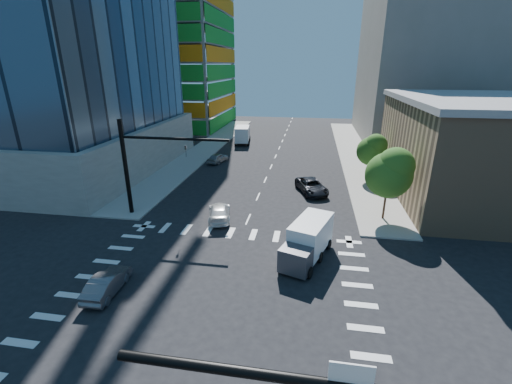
# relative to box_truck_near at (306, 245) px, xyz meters

# --- Properties ---
(ground) EXTENTS (160.00, 160.00, 0.00)m
(ground) POSITION_rel_box_truck_near_xyz_m (-5.53, -5.65, -1.27)
(ground) COLOR black
(ground) RESTS_ON ground
(road_markings) EXTENTS (20.00, 20.00, 0.01)m
(road_markings) POSITION_rel_box_truck_near_xyz_m (-5.53, -5.65, -1.27)
(road_markings) COLOR silver
(road_markings) RESTS_ON ground
(sidewalk_ne) EXTENTS (5.00, 60.00, 0.15)m
(sidewalk_ne) POSITION_rel_box_truck_near_xyz_m (6.97, 34.35, -1.20)
(sidewalk_ne) COLOR gray
(sidewalk_ne) RESTS_ON ground
(sidewalk_nw) EXTENTS (5.00, 60.00, 0.15)m
(sidewalk_nw) POSITION_rel_box_truck_near_xyz_m (-18.03, 34.35, -1.20)
(sidewalk_nw) COLOR gray
(sidewalk_nw) RESTS_ON ground
(construction_building) EXTENTS (25.16, 34.50, 70.60)m
(construction_building) POSITION_rel_box_truck_near_xyz_m (-32.95, 56.28, 23.34)
(construction_building) COLOR gray
(construction_building) RESTS_ON ground
(commercial_building) EXTENTS (20.50, 22.50, 10.60)m
(commercial_building) POSITION_rel_box_truck_near_xyz_m (19.47, 16.35, 4.04)
(commercial_building) COLOR #8B6E50
(commercial_building) RESTS_ON ground
(bg_building_ne) EXTENTS (24.00, 30.00, 28.00)m
(bg_building_ne) POSITION_rel_box_truck_near_xyz_m (21.47, 49.35, 12.73)
(bg_building_ne) COLOR #68645D
(bg_building_ne) RESTS_ON ground
(signal_mast_nw) EXTENTS (10.20, 0.40, 9.00)m
(signal_mast_nw) POSITION_rel_box_truck_near_xyz_m (-15.53, 5.85, 4.22)
(signal_mast_nw) COLOR black
(signal_mast_nw) RESTS_ON sidewalk_nw
(tree_south) EXTENTS (4.16, 4.16, 6.82)m
(tree_south) POSITION_rel_box_truck_near_xyz_m (7.10, 8.25, 3.41)
(tree_south) COLOR #382316
(tree_south) RESTS_ON sidewalk_ne
(tree_north) EXTENTS (3.54, 3.52, 5.78)m
(tree_north) POSITION_rel_box_truck_near_xyz_m (7.40, 20.25, 2.72)
(tree_north) COLOR #382316
(tree_north) RESTS_ON sidewalk_ne
(car_nb_far) EXTENTS (4.31, 6.09, 1.54)m
(car_nb_far) POSITION_rel_box_truck_near_xyz_m (0.27, 14.57, -0.50)
(car_nb_far) COLOR black
(car_nb_far) RESTS_ON ground
(car_sb_near) EXTENTS (3.12, 5.19, 1.41)m
(car_sb_near) POSITION_rel_box_truck_near_xyz_m (-8.22, 5.99, -0.57)
(car_sb_near) COLOR silver
(car_sb_near) RESTS_ON ground
(car_sb_mid) EXTENTS (2.71, 4.50, 1.43)m
(car_sb_mid) POSITION_rel_box_truck_near_xyz_m (-13.62, 25.31, -0.56)
(car_sb_mid) COLOR #95989C
(car_sb_mid) RESTS_ON ground
(car_sb_cross) EXTENTS (1.58, 4.14, 1.35)m
(car_sb_cross) POSITION_rel_box_truck_near_xyz_m (-12.33, -5.95, -0.60)
(car_sb_cross) COLOR #56565B
(car_sb_cross) RESTS_ON ground
(box_truck_near) EXTENTS (3.98, 5.94, 2.88)m
(box_truck_near) POSITION_rel_box_truck_near_xyz_m (0.00, 0.00, 0.00)
(box_truck_near) COLOR black
(box_truck_near) RESTS_ON ground
(box_truck_far) EXTENTS (3.31, 6.32, 3.17)m
(box_truck_far) POSITION_rel_box_truck_near_xyz_m (-12.68, 39.42, 0.13)
(box_truck_far) COLOR black
(box_truck_far) RESTS_ON ground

